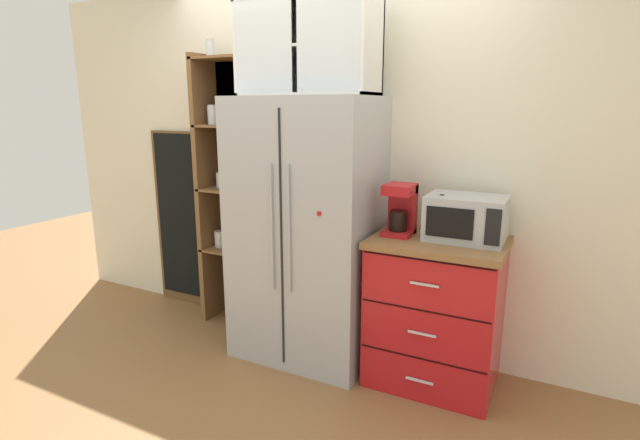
# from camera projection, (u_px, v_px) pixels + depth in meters

# --- Properties ---
(ground_plane) EXTENTS (10.77, 10.77, 0.00)m
(ground_plane) POSITION_uv_depth(u_px,v_px,m) (305.00, 353.00, 3.36)
(ground_plane) COLOR olive
(wall_back_cream) EXTENTS (5.06, 0.10, 2.55)m
(wall_back_cream) POSITION_uv_depth(u_px,v_px,m) (331.00, 164.00, 3.42)
(wall_back_cream) COLOR silver
(wall_back_cream) RESTS_ON ground
(refrigerator) EXTENTS (0.92, 0.65, 1.74)m
(refrigerator) POSITION_uv_depth(u_px,v_px,m) (307.00, 231.00, 3.20)
(refrigerator) COLOR #ADAFB5
(refrigerator) RESTS_ON ground
(pantry_shelf_column) EXTENTS (0.53, 0.31, 2.14)m
(pantry_shelf_column) POSITION_uv_depth(u_px,v_px,m) (236.00, 189.00, 3.69)
(pantry_shelf_column) COLOR brown
(pantry_shelf_column) RESTS_ON ground
(counter_cabinet) EXTENTS (0.77, 0.59, 0.92)m
(counter_cabinet) POSITION_uv_depth(u_px,v_px,m) (435.00, 311.00, 2.93)
(counter_cabinet) COLOR red
(counter_cabinet) RESTS_ON ground
(microwave) EXTENTS (0.44, 0.33, 0.26)m
(microwave) POSITION_uv_depth(u_px,v_px,m) (466.00, 218.00, 2.78)
(microwave) COLOR #ADAFB5
(microwave) RESTS_ON counter_cabinet
(coffee_maker) EXTENTS (0.17, 0.20, 0.31)m
(coffee_maker) POSITION_uv_depth(u_px,v_px,m) (400.00, 209.00, 2.91)
(coffee_maker) COLOR red
(coffee_maker) RESTS_ON counter_cabinet
(mug_sage) EXTENTS (0.12, 0.08, 0.09)m
(mug_sage) POSITION_uv_depth(u_px,v_px,m) (443.00, 229.00, 2.87)
(mug_sage) COLOR #8CA37F
(mug_sage) RESTS_ON counter_cabinet
(mug_cream) EXTENTS (0.12, 0.08, 0.09)m
(mug_cream) POSITION_uv_depth(u_px,v_px,m) (442.00, 229.00, 2.86)
(mug_cream) COLOR silver
(mug_cream) RESTS_ON counter_cabinet
(bottle_amber) EXTENTS (0.06, 0.06, 0.27)m
(bottle_amber) POSITION_uv_depth(u_px,v_px,m) (440.00, 220.00, 2.80)
(bottle_amber) COLOR brown
(bottle_amber) RESTS_ON counter_cabinet
(upper_cabinet) EXTENTS (0.88, 0.32, 0.58)m
(upper_cabinet) POSITION_uv_depth(u_px,v_px,m) (309.00, 48.00, 2.97)
(upper_cabinet) COLOR silver
(upper_cabinet) RESTS_ON refrigerator
(chalkboard_menu) EXTENTS (0.60, 0.04, 1.48)m
(chalkboard_menu) POSITION_uv_depth(u_px,v_px,m) (185.00, 220.00, 4.07)
(chalkboard_menu) COLOR brown
(chalkboard_menu) RESTS_ON ground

